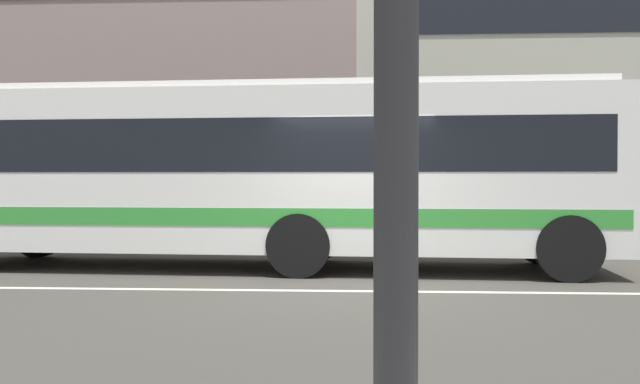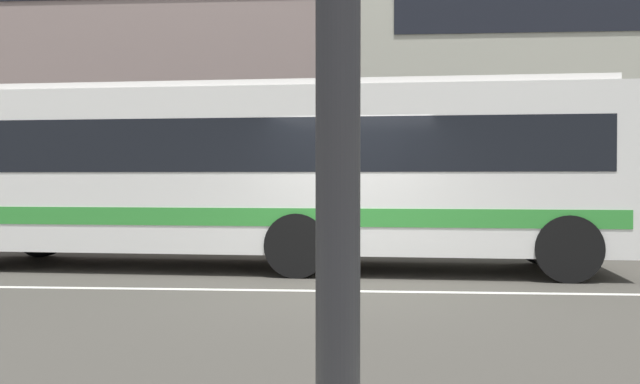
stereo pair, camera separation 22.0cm
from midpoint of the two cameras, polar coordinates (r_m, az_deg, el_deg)
ground_plane at (r=10.19m, az=1.61°, el=-7.63°), size 160.00×160.00×0.00m
lane_centre_line at (r=10.19m, az=1.61°, el=-7.61°), size 60.00×0.16×0.01m
apartment_block_left at (r=27.86m, az=-20.44°, el=11.73°), size 21.46×10.13×13.50m
transit_bus at (r=12.79m, az=-4.55°, el=1.82°), size 11.71×3.24×3.10m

